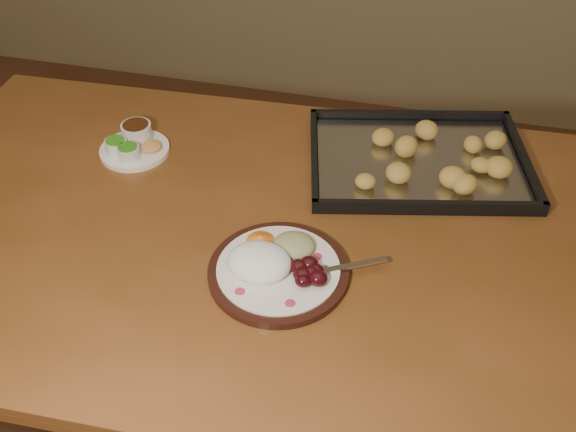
# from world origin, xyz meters

# --- Properties ---
(dining_table) EXTENTS (1.54, 0.97, 0.75)m
(dining_table) POSITION_xyz_m (0.09, 0.26, 0.65)
(dining_table) COLOR brown
(dining_table) RESTS_ON ground
(dinner_plate) EXTENTS (0.31, 0.25, 0.06)m
(dinner_plate) POSITION_xyz_m (0.17, 0.16, 0.77)
(dinner_plate) COLOR black
(dinner_plate) RESTS_ON dining_table
(condiment_saucer) EXTENTS (0.15, 0.15, 0.05)m
(condiment_saucer) POSITION_xyz_m (-0.23, 0.44, 0.77)
(condiment_saucer) COLOR white
(condiment_saucer) RESTS_ON dining_table
(baking_tray) EXTENTS (0.52, 0.43, 0.05)m
(baking_tray) POSITION_xyz_m (0.37, 0.54, 0.76)
(baking_tray) COLOR black
(baking_tray) RESTS_ON dining_table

